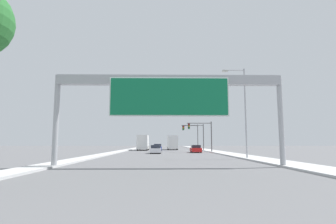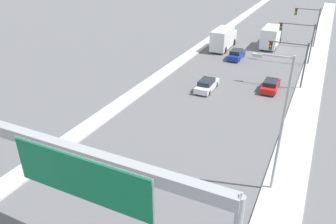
# 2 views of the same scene
# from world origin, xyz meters

# --- Properties ---
(sidewalk_right) EXTENTS (3.00, 120.00, 0.15)m
(sidewalk_right) POSITION_xyz_m (9.50, 60.00, 0.07)
(sidewalk_right) COLOR #BCBCBC
(sidewalk_right) RESTS_ON ground
(median_strip_left) EXTENTS (2.00, 120.00, 0.15)m
(median_strip_left) POSITION_xyz_m (-9.00, 60.00, 0.07)
(median_strip_left) COLOR #BCBCBC
(median_strip_left) RESTS_ON ground
(sign_gantry) EXTENTS (16.79, 0.73, 6.70)m
(sign_gantry) POSITION_xyz_m (0.00, 17.87, 5.43)
(sign_gantry) COLOR #9EA0A5
(sign_gantry) RESTS_ON ground
(car_far_center) EXTENTS (1.74, 4.55, 1.48)m
(car_far_center) POSITION_xyz_m (-1.75, 56.08, 0.70)
(car_far_center) COLOR navy
(car_far_center) RESTS_ON ground
(car_near_center) EXTENTS (1.71, 4.26, 1.35)m
(car_near_center) POSITION_xyz_m (5.25, 45.84, 0.64)
(car_near_center) COLOR red
(car_near_center) RESTS_ON ground
(car_near_left) EXTENTS (1.72, 4.53, 1.37)m
(car_near_left) POSITION_xyz_m (-1.75, 42.62, 0.65)
(car_near_left) COLOR silver
(car_near_left) RESTS_ON ground
(truck_box_primary) EXTENTS (2.39, 8.13, 3.48)m
(truck_box_primary) POSITION_xyz_m (-5.25, 60.49, 1.76)
(truck_box_primary) COLOR white
(truck_box_primary) RESTS_ON ground
(truck_box_secondary) EXTENTS (2.49, 7.91, 3.49)m
(truck_box_secondary) POSITION_xyz_m (1.75, 65.30, 1.77)
(truck_box_secondary) COLOR navy
(truck_box_secondary) RESTS_ON ground
(traffic_light_near_intersection) EXTENTS (4.68, 0.32, 5.70)m
(traffic_light_near_intersection) POSITION_xyz_m (6.94, 48.00, 3.89)
(traffic_light_near_intersection) COLOR #4C4C4F
(traffic_light_near_intersection) RESTS_ON ground
(traffic_light_mid_block) EXTENTS (5.07, 0.32, 5.95)m
(traffic_light_mid_block) POSITION_xyz_m (6.84, 58.00, 4.08)
(traffic_light_mid_block) COLOR #4C4C4F
(traffic_light_mid_block) RESTS_ON ground
(traffic_light_far_intersection) EXTENTS (4.12, 0.32, 6.53)m
(traffic_light_far_intersection) POSITION_xyz_m (7.25, 68.00, 4.36)
(traffic_light_far_intersection) COLOR #4C4C4F
(traffic_light_far_intersection) RESTS_ON ground
(street_lamp_right) EXTENTS (2.54, 0.28, 10.00)m
(street_lamp_right) POSITION_xyz_m (8.33, 27.47, 5.79)
(street_lamp_right) COLOR #9EA0A5
(street_lamp_right) RESTS_ON ground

